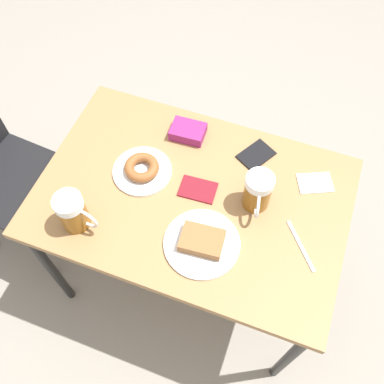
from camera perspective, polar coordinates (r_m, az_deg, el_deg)
ground_plane at (r=2.13m, az=0.00°, el=-10.29°), size 8.00×8.00×0.00m
table at (r=1.53m, az=0.00°, el=-1.61°), size 0.71×1.07×0.72m
plate_with_cake at (r=1.38m, az=1.32°, el=-6.70°), size 0.25×0.25×0.05m
plate_with_donut at (r=1.52m, az=-6.69°, el=3.06°), size 0.21×0.21×0.05m
beer_mug_left at (r=1.41m, az=8.75°, el=0.04°), size 0.14×0.09×0.15m
beer_mug_center at (r=1.41m, az=-15.58°, el=-2.59°), size 0.09×0.14×0.15m
napkin_folded at (r=1.56m, az=16.08°, el=1.17°), size 0.12×0.14×0.00m
fork at (r=1.43m, az=14.30°, el=-6.96°), size 0.15×0.13×0.00m
passport_near_edge at (r=1.48m, az=0.79°, el=0.35°), size 0.10×0.13×0.01m
passport_far_edge at (r=1.58m, az=8.53°, el=4.91°), size 0.15×0.14×0.01m
blue_pouch at (r=1.61m, az=-0.54°, el=8.07°), size 0.10×0.13×0.04m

